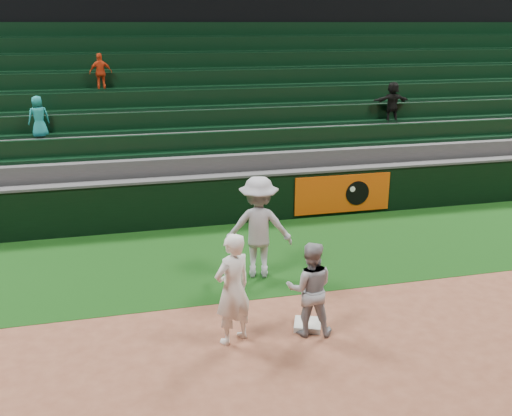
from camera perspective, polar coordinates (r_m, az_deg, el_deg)
The scene contains 8 objects.
ground at distance 9.89m, azimuth 3.20°, elevation -11.25°, with size 70.00×70.00×0.00m, color brown.
foul_grass at distance 12.49m, azimuth -0.81°, elevation -4.69°, with size 36.00×4.20×0.01m, color black.
first_base at distance 9.71m, azimuth 5.18°, elevation -11.55°, with size 0.43×0.43×0.10m, color silver.
first_baseman at distance 8.91m, azimuth -2.35°, elevation -8.08°, with size 0.66×0.44×1.82m, color white.
baserunner at distance 9.22m, azimuth 5.40°, elevation -8.04°, with size 0.77×0.60×1.58m, color #999BA3.
base_coach at distance 11.14m, azimuth 0.27°, elevation -1.94°, with size 1.32×0.76×2.04m, color #A4A7B2.
field_wall at distance 14.31m, azimuth -2.71°, elevation 0.96°, with size 36.00×0.45×1.25m.
stadium_seating at distance 17.67m, azimuth -5.27°, elevation 7.76°, with size 36.00×5.95×5.08m.
Camera 1 is at (-2.58, -8.23, 4.83)m, focal length 40.00 mm.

